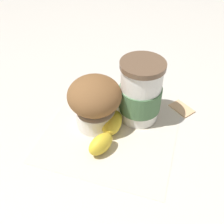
# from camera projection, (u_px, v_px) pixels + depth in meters

# --- Properties ---
(ground_plane) EXTENTS (3.00, 3.00, 0.00)m
(ground_plane) POSITION_uv_depth(u_px,v_px,m) (112.00, 130.00, 0.53)
(ground_plane) COLOR beige
(paper_napkin) EXTENTS (0.30, 0.30, 0.00)m
(paper_napkin) POSITION_uv_depth(u_px,v_px,m) (112.00, 130.00, 0.53)
(paper_napkin) COLOR beige
(paper_napkin) RESTS_ON ground_plane
(coffee_cup) EXTENTS (0.09, 0.09, 0.13)m
(coffee_cup) POSITION_uv_depth(u_px,v_px,m) (140.00, 93.00, 0.52)
(coffee_cup) COLOR white
(coffee_cup) RESTS_ON paper_napkin
(muffin) EXTENTS (0.10, 0.10, 0.11)m
(muffin) POSITION_uv_depth(u_px,v_px,m) (95.00, 100.00, 0.50)
(muffin) COLOR white
(muffin) RESTS_ON paper_napkin
(banana) EXTENTS (0.18, 0.14, 0.04)m
(banana) POSITION_uv_depth(u_px,v_px,m) (104.00, 115.00, 0.53)
(banana) COLOR gold
(banana) RESTS_ON paper_napkin
(sugar_packet) EXTENTS (0.05, 0.06, 0.01)m
(sugar_packet) POSITION_uv_depth(u_px,v_px,m) (182.00, 108.00, 0.57)
(sugar_packet) COLOR #E0B27F
(sugar_packet) RESTS_ON ground_plane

